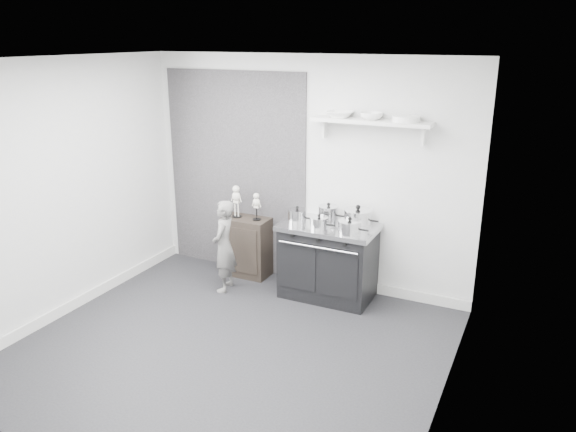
% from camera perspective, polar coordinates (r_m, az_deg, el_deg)
% --- Properties ---
extents(ground, '(4.00, 4.00, 0.00)m').
position_cam_1_polar(ground, '(5.62, -5.91, -13.15)').
color(ground, black).
rests_on(ground, ground).
extents(room_shell, '(4.02, 3.62, 2.71)m').
position_cam_1_polar(room_shell, '(5.15, -6.47, 3.72)').
color(room_shell, silver).
rests_on(room_shell, ground).
extents(wall_shelf, '(1.30, 0.26, 0.24)m').
position_cam_1_polar(wall_shelf, '(6.09, 8.44, 9.38)').
color(wall_shelf, silver).
rests_on(wall_shelf, room_shell).
extents(stove, '(1.08, 0.67, 0.87)m').
position_cam_1_polar(stove, '(6.44, 4.10, -4.55)').
color(stove, black).
rests_on(stove, ground).
extents(side_cabinet, '(0.57, 0.33, 0.75)m').
position_cam_1_polar(side_cabinet, '(7.04, -4.22, -3.12)').
color(side_cabinet, black).
rests_on(side_cabinet, ground).
extents(child, '(0.34, 0.45, 1.10)m').
position_cam_1_polar(child, '(6.58, -6.52, -3.06)').
color(child, slate).
rests_on(child, ground).
extents(pot_front_left, '(0.30, 0.22, 0.20)m').
position_cam_1_polar(pot_front_left, '(6.32, 0.95, 0.00)').
color(pot_front_left, silver).
rests_on(pot_front_left, stove).
extents(pot_back_left, '(0.32, 0.23, 0.22)m').
position_cam_1_polar(pot_back_left, '(6.39, 4.13, 0.25)').
color(pot_back_left, silver).
rests_on(pot_back_left, stove).
extents(pot_back_right, '(0.40, 0.31, 0.25)m').
position_cam_1_polar(pot_back_right, '(6.25, 7.09, -0.19)').
color(pot_back_right, silver).
rests_on(pot_back_right, stove).
extents(pot_front_right, '(0.34, 0.25, 0.19)m').
position_cam_1_polar(pot_front_right, '(6.01, 6.27, -1.14)').
color(pot_front_right, silver).
rests_on(pot_front_right, stove).
extents(pot_front_center, '(0.29, 0.21, 0.16)m').
position_cam_1_polar(pot_front_center, '(6.16, 3.18, -0.68)').
color(pot_front_center, silver).
rests_on(pot_front_center, stove).
extents(skeleton_full, '(0.13, 0.08, 0.46)m').
position_cam_1_polar(skeleton_full, '(6.91, -5.27, 1.74)').
color(skeleton_full, beige).
rests_on(skeleton_full, side_cabinet).
extents(skeleton_torso, '(0.11, 0.07, 0.39)m').
position_cam_1_polar(skeleton_torso, '(6.78, -3.22, 1.17)').
color(skeleton_torso, beige).
rests_on(skeleton_torso, side_cabinet).
extents(bowl_large, '(0.28, 0.28, 0.07)m').
position_cam_1_polar(bowl_large, '(6.18, 5.30, 10.24)').
color(bowl_large, white).
rests_on(bowl_large, wall_shelf).
extents(bowl_small, '(0.24, 0.24, 0.08)m').
position_cam_1_polar(bowl_small, '(6.07, 8.46, 10.02)').
color(bowl_small, white).
rests_on(bowl_small, wall_shelf).
extents(plate_stack, '(0.29, 0.29, 0.06)m').
position_cam_1_polar(plate_stack, '(5.97, 11.91, 9.63)').
color(plate_stack, white).
rests_on(plate_stack, wall_shelf).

